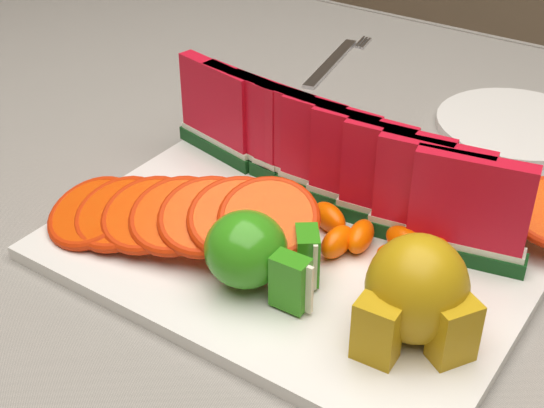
{
  "coord_description": "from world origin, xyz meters",
  "views": [
    {
      "loc": [
        0.29,
        -0.54,
        1.16
      ],
      "look_at": [
        -0.0,
        -0.1,
        0.81
      ],
      "focal_mm": 50.0,
      "sensor_mm": 36.0,
      "label": 1
    }
  ],
  "objects_px": {
    "side_plate": "(517,125)",
    "pear_cluster": "(417,294)",
    "fork": "(334,61)",
    "apple_cluster": "(255,252)",
    "platter": "(297,245)"
  },
  "relations": [
    {
      "from": "side_plate",
      "to": "pear_cluster",
      "type": "bearing_deg",
      "value": -82.27
    },
    {
      "from": "fork",
      "to": "apple_cluster",
      "type": "bearing_deg",
      "value": -67.13
    },
    {
      "from": "apple_cluster",
      "to": "pear_cluster",
      "type": "relative_size",
      "value": 1.06
    },
    {
      "from": "pear_cluster",
      "to": "side_plate",
      "type": "height_order",
      "value": "pear_cluster"
    },
    {
      "from": "platter",
      "to": "side_plate",
      "type": "xyz_separation_m",
      "value": [
        0.08,
        0.33,
        -0.0
      ]
    },
    {
      "from": "platter",
      "to": "fork",
      "type": "relative_size",
      "value": 2.05
    },
    {
      "from": "pear_cluster",
      "to": "side_plate",
      "type": "xyz_separation_m",
      "value": [
        -0.05,
        0.39,
        -0.05
      ]
    },
    {
      "from": "pear_cluster",
      "to": "fork",
      "type": "distance_m",
      "value": 0.54
    },
    {
      "from": "platter",
      "to": "fork",
      "type": "height_order",
      "value": "platter"
    },
    {
      "from": "apple_cluster",
      "to": "pear_cluster",
      "type": "bearing_deg",
      "value": 8.37
    },
    {
      "from": "side_plate",
      "to": "fork",
      "type": "bearing_deg",
      "value": 169.47
    },
    {
      "from": "platter",
      "to": "side_plate",
      "type": "bearing_deg",
      "value": 76.27
    },
    {
      "from": "pear_cluster",
      "to": "side_plate",
      "type": "bearing_deg",
      "value": 97.73
    },
    {
      "from": "platter",
      "to": "fork",
      "type": "xyz_separation_m",
      "value": [
        -0.19,
        0.38,
        -0.0
      ]
    },
    {
      "from": "platter",
      "to": "pear_cluster",
      "type": "relative_size",
      "value": 3.94
    }
  ]
}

